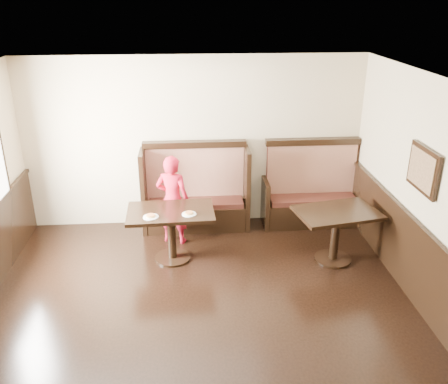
{
  "coord_description": "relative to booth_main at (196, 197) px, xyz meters",
  "views": [
    {
      "loc": [
        -0.09,
        -3.94,
        3.66
      ],
      "look_at": [
        0.4,
        2.35,
        1.0
      ],
      "focal_mm": 38.0,
      "sensor_mm": 36.0,
      "label": 1
    }
  ],
  "objects": [
    {
      "name": "ground",
      "position": [
        0.0,
        -3.3,
        -0.53
      ],
      "size": [
        7.0,
        7.0,
        0.0
      ],
      "primitive_type": "plane",
      "color": "black",
      "rests_on": "ground"
    },
    {
      "name": "room_shell",
      "position": [
        -0.3,
        -3.01,
        0.14
      ],
      "size": [
        7.0,
        7.0,
        7.0
      ],
      "color": "#C0B28B",
      "rests_on": "ground"
    },
    {
      "name": "booth_main",
      "position": [
        0.0,
        0.0,
        0.0
      ],
      "size": [
        1.75,
        0.72,
        1.45
      ],
      "color": "black",
      "rests_on": "ground"
    },
    {
      "name": "booth_neighbor",
      "position": [
        1.95,
        -0.0,
        -0.05
      ],
      "size": [
        1.65,
        0.72,
        1.45
      ],
      "color": "black",
      "rests_on": "ground"
    },
    {
      "name": "table_main",
      "position": [
        -0.38,
        -1.06,
        0.08
      ],
      "size": [
        1.26,
        0.81,
        0.79
      ],
      "rotation": [
        0.0,
        0.0,
        0.04
      ],
      "color": "black",
      "rests_on": "ground"
    },
    {
      "name": "table_neighbor",
      "position": [
        1.99,
        -1.29,
        0.07
      ],
      "size": [
        1.27,
        0.95,
        0.8
      ],
      "rotation": [
        0.0,
        0.0,
        0.19
      ],
      "color": "black",
      "rests_on": "ground"
    },
    {
      "name": "child",
      "position": [
        -0.36,
        -0.52,
        0.19
      ],
      "size": [
        0.6,
        0.48,
        1.43
      ],
      "primitive_type": "imported",
      "rotation": [
        0.0,
        0.0,
        2.83
      ],
      "color": "#B31328",
      "rests_on": "ground"
    },
    {
      "name": "pizza_plate_left",
      "position": [
        -0.65,
        -1.26,
        0.27
      ],
      "size": [
        0.22,
        0.22,
        0.04
      ],
      "color": "white",
      "rests_on": "table_main"
    },
    {
      "name": "pizza_plate_right",
      "position": [
        -0.12,
        -1.21,
        0.27
      ],
      "size": [
        0.2,
        0.2,
        0.04
      ],
      "color": "white",
      "rests_on": "table_main"
    }
  ]
}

